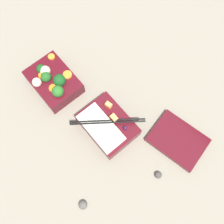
# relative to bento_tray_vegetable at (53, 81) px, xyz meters

# --- Properties ---
(ground_plane) EXTENTS (3.00, 3.00, 0.00)m
(ground_plane) POSITION_rel_bento_tray_vegetable_xyz_m (0.12, 0.03, -0.03)
(ground_plane) COLOR gray
(bento_tray_vegetable) EXTENTS (0.17, 0.13, 0.08)m
(bento_tray_vegetable) POSITION_rel_bento_tray_vegetable_xyz_m (0.00, 0.00, 0.00)
(bento_tray_vegetable) COLOR #510F19
(bento_tray_vegetable) RESTS_ON ground_plane
(bento_tray_rice) EXTENTS (0.17, 0.19, 0.07)m
(bento_tray_rice) POSITION_rel_bento_tray_vegetable_xyz_m (0.23, 0.04, -0.00)
(bento_tray_rice) COLOR #510F19
(bento_tray_rice) RESTS_ON ground_plane
(bento_lid) EXTENTS (0.19, 0.16, 0.02)m
(bento_lid) POSITION_rel_bento_tray_vegetable_xyz_m (0.41, 0.18, -0.02)
(bento_lid) COLOR #510F19
(bento_lid) RESTS_ON ground_plane
(pebble_0) EXTENTS (0.02, 0.02, 0.02)m
(pebble_0) POSITION_rel_bento_tray_vegetable_xyz_m (0.45, 0.06, -0.03)
(pebble_0) COLOR #474442
(pebble_0) RESTS_ON ground_plane
(pebble_1) EXTENTS (0.03, 0.03, 0.03)m
(pebble_1) POSITION_rel_bento_tray_vegetable_xyz_m (0.37, -0.16, -0.03)
(pebble_1) COLOR #595651
(pebble_1) RESTS_ON ground_plane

